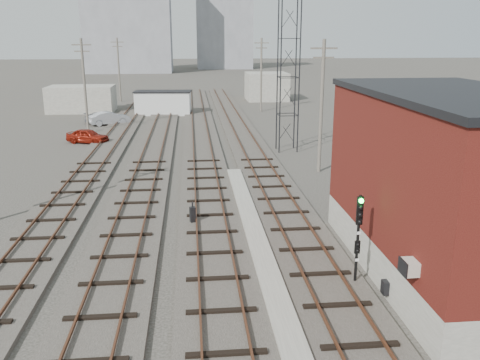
{
  "coord_description": "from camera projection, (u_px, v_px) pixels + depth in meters",
  "views": [
    {
      "loc": [
        -2.35,
        -5.82,
        9.13
      ],
      "look_at": [
        0.02,
        18.57,
        2.2
      ],
      "focal_mm": 38.0,
      "sensor_mm": 36.0,
      "label": 1
    }
  ],
  "objects": [
    {
      "name": "utility_pole_left_b",
      "position": [
        84.0,
        83.0,
        48.91
      ],
      "size": [
        1.8,
        0.24,
        9.0
      ],
      "color": "#595147",
      "rests_on": "ground"
    },
    {
      "name": "track_mid_right",
      "position": [
        201.0,
        141.0,
        45.47
      ],
      "size": [
        3.2,
        90.0,
        0.39
      ],
      "color": "#332D28",
      "rests_on": "ground"
    },
    {
      "name": "shed_left",
      "position": [
        82.0,
        99.0,
        63.82
      ],
      "size": [
        8.0,
        5.0,
        3.2
      ],
      "primitive_type": "cube",
      "color": "gray",
      "rests_on": "ground"
    },
    {
      "name": "track_left",
      "position": [
        110.0,
        143.0,
        44.72
      ],
      "size": [
        3.2,
        90.0,
        0.39
      ],
      "color": "#332D28",
      "rests_on": "ground"
    },
    {
      "name": "brick_building",
      "position": [
        450.0,
        185.0,
        19.48
      ],
      "size": [
        6.54,
        12.2,
        7.22
      ],
      "color": "gray",
      "rests_on": "ground"
    },
    {
      "name": "track_right",
      "position": [
        245.0,
        140.0,
        45.84
      ],
      "size": [
        3.2,
        90.0,
        0.39
      ],
      "color": "#332D28",
      "rests_on": "ground"
    },
    {
      "name": "car_grey",
      "position": [
        104.0,
        117.0,
        55.8
      ],
      "size": [
        4.38,
        3.02,
        1.18
      ],
      "primitive_type": "imported",
      "rotation": [
        0.0,
        0.0,
        1.95
      ],
      "color": "slate",
      "rests_on": "ground"
    },
    {
      "name": "utility_pole_left_c",
      "position": [
        119.0,
        68.0,
        72.86
      ],
      "size": [
        1.8,
        0.24,
        9.0
      ],
      "color": "#595147",
      "rests_on": "ground"
    },
    {
      "name": "signal_mast",
      "position": [
        358.0,
        235.0,
        18.77
      ],
      "size": [
        0.4,
        0.4,
        3.6
      ],
      "color": "gray",
      "rests_on": "ground"
    },
    {
      "name": "ground",
      "position": [
        209.0,
        110.0,
        65.75
      ],
      "size": [
        320.0,
        320.0,
        0.0
      ],
      "primitive_type": "plane",
      "color": "#282621",
      "rests_on": "ground"
    },
    {
      "name": "apartment_right",
      "position": [
        224.0,
        23.0,
        149.15
      ],
      "size": [
        16.0,
        12.0,
        26.0
      ],
      "primitive_type": "cube",
      "color": "gray",
      "rests_on": "ground"
    },
    {
      "name": "car_red",
      "position": [
        88.0,
        136.0,
        45.05
      ],
      "size": [
        4.06,
        2.75,
        1.28
      ],
      "primitive_type": "imported",
      "rotation": [
        0.0,
        0.0,
        1.21
      ],
      "color": "maroon",
      "rests_on": "ground"
    },
    {
      "name": "site_trailer",
      "position": [
        163.0,
        103.0,
        61.46
      ],
      "size": [
        7.0,
        3.5,
        2.86
      ],
      "rotation": [
        0.0,
        0.0,
        -0.08
      ],
      "color": "silver",
      "rests_on": "ground"
    },
    {
      "name": "platform_curb",
      "position": [
        261.0,
        255.0,
        21.7
      ],
      "size": [
        0.9,
        28.0,
        0.26
      ],
      "primitive_type": "cube",
      "color": "gray",
      "rests_on": "ground"
    },
    {
      "name": "utility_pole_right_b",
      "position": [
        261.0,
        73.0,
        63.13
      ],
      "size": [
        1.8,
        0.24,
        9.0
      ],
      "color": "#595147",
      "rests_on": "ground"
    },
    {
      "name": "car_silver",
      "position": [
        109.0,
        118.0,
        54.48
      ],
      "size": [
        4.56,
        3.12,
        1.42
      ],
      "primitive_type": "imported",
      "rotation": [
        0.0,
        0.0,
        1.99
      ],
      "color": "#A3A5AA",
      "rests_on": "ground"
    },
    {
      "name": "shed_right",
      "position": [
        267.0,
        86.0,
        75.62
      ],
      "size": [
        6.0,
        6.0,
        4.0
      ],
      "primitive_type": "cube",
      "color": "gray",
      "rests_on": "ground"
    },
    {
      "name": "switch_stand",
      "position": [
        193.0,
        215.0,
        25.32
      ],
      "size": [
        0.33,
        0.33,
        1.15
      ],
      "rotation": [
        0.0,
        0.0,
        0.28
      ],
      "color": "black",
      "rests_on": "ground"
    },
    {
      "name": "apartment_left",
      "position": [
        128.0,
        13.0,
        131.82
      ],
      "size": [
        22.0,
        14.0,
        30.0
      ],
      "primitive_type": "cube",
      "color": "gray",
      "rests_on": "ground"
    },
    {
      "name": "track_mid_left",
      "position": [
        156.0,
        142.0,
        45.09
      ],
      "size": [
        3.2,
        90.0,
        0.39
      ],
      "color": "#332D28",
      "rests_on": "ground"
    },
    {
      "name": "lattice_tower",
      "position": [
        289.0,
        58.0,
        40.27
      ],
      "size": [
        1.6,
        1.6,
        15.0
      ],
      "color": "black",
      "rests_on": "ground"
    },
    {
      "name": "utility_pole_right_a",
      "position": [
        322.0,
        103.0,
        34.4
      ],
      "size": [
        1.8,
        0.24,
        9.0
      ],
      "color": "#595147",
      "rests_on": "ground"
    }
  ]
}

